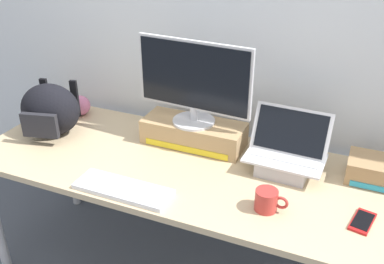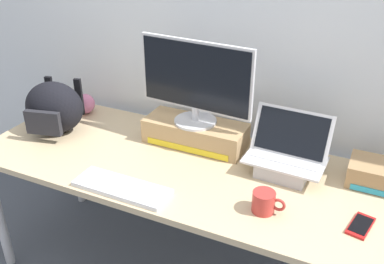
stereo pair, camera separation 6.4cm
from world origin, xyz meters
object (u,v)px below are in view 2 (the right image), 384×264
object	(u,v)px
desktop_monitor	(195,82)
open_laptop	(285,161)
toner_box_yellow	(195,133)
plush_toy	(85,104)
messenger_backpack	(54,108)
external_keyboard	(122,187)
coffee_mug	(264,202)
cell_phone	(361,226)

from	to	relation	value
desktop_monitor	open_laptop	bearing A→B (deg)	-4.07
open_laptop	toner_box_yellow	bearing A→B (deg)	174.03
desktop_monitor	plush_toy	bearing A→B (deg)	179.21
open_laptop	messenger_backpack	world-z (taller)	same
external_keyboard	coffee_mug	distance (m)	0.60
toner_box_yellow	open_laptop	size ratio (longest dim) A/B	1.44
toner_box_yellow	cell_phone	bearing A→B (deg)	-20.69
desktop_monitor	messenger_backpack	bearing A→B (deg)	-161.41
messenger_backpack	plush_toy	size ratio (longest dim) A/B	3.07
open_laptop	external_keyboard	distance (m)	0.73
external_keyboard	plush_toy	world-z (taller)	plush_toy
messenger_backpack	external_keyboard	bearing A→B (deg)	-40.61
toner_box_yellow	external_keyboard	bearing A→B (deg)	-103.10
cell_phone	plush_toy	xyz separation A→B (m)	(-1.55, 0.37, 0.05)
toner_box_yellow	messenger_backpack	distance (m)	0.75
toner_box_yellow	coffee_mug	bearing A→B (deg)	-38.71
external_keyboard	plush_toy	xyz separation A→B (m)	(-0.61, 0.55, 0.05)
external_keyboard	cell_phone	world-z (taller)	external_keyboard
open_laptop	external_keyboard	bearing A→B (deg)	-141.93
toner_box_yellow	desktop_monitor	xyz separation A→B (m)	(-0.00, -0.00, 0.27)
toner_box_yellow	external_keyboard	xyz separation A→B (m)	(-0.11, -0.49, -0.05)
open_laptop	coffee_mug	bearing A→B (deg)	-88.33
toner_box_yellow	desktop_monitor	bearing A→B (deg)	-95.46
desktop_monitor	cell_phone	xyz separation A→B (m)	(0.83, -0.31, -0.33)
toner_box_yellow	external_keyboard	world-z (taller)	toner_box_yellow
toner_box_yellow	plush_toy	xyz separation A→B (m)	(-0.73, 0.06, -0.00)
desktop_monitor	plush_toy	xyz separation A→B (m)	(-0.73, 0.06, -0.28)
coffee_mug	external_keyboard	bearing A→B (deg)	-168.79
toner_box_yellow	messenger_backpack	xyz separation A→B (m)	(-0.72, -0.19, 0.08)
desktop_monitor	coffee_mug	size ratio (longest dim) A/B	4.35
plush_toy	open_laptop	bearing A→B (deg)	-6.07
messenger_backpack	cell_phone	size ratio (longest dim) A/B	2.21
external_keyboard	open_laptop	bearing A→B (deg)	36.15
external_keyboard	cell_phone	xyz separation A→B (m)	(0.94, 0.18, -0.01)
open_laptop	cell_phone	size ratio (longest dim) A/B	2.24
cell_phone	plush_toy	bearing A→B (deg)	178.42
messenger_backpack	cell_phone	xyz separation A→B (m)	(1.55, -0.12, -0.13)
desktop_monitor	plush_toy	distance (m)	0.78
toner_box_yellow	coffee_mug	distance (m)	0.60
external_keyboard	plush_toy	bearing A→B (deg)	138.17
messenger_backpack	coffee_mug	xyz separation A→B (m)	(1.19, -0.19, -0.09)
external_keyboard	toner_box_yellow	bearing A→B (deg)	77.21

